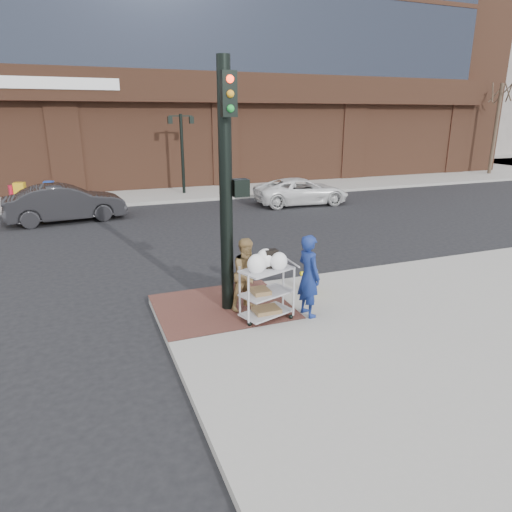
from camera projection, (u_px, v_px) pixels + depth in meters
name	position (u px, v px, depth m)	size (l,w,h in m)	color
ground	(264.00, 325.00, 9.25)	(220.00, 220.00, 0.00)	black
sidewalk_far	(257.00, 161.00, 42.05)	(65.00, 36.00, 0.15)	gray
brick_curb_ramp	(222.00, 306.00, 9.80)	(2.80, 2.40, 0.01)	#4A2623
filler_block	(453.00, 72.00, 54.33)	(14.00, 20.00, 18.00)	slate
bare_tree_a	(503.00, 81.00, 30.44)	(1.80, 1.80, 7.20)	#382B21
lamp_post	(182.00, 145.00, 23.41)	(1.32, 0.22, 4.00)	black
traffic_signal_pole	(227.00, 182.00, 8.94)	(0.61, 0.51, 5.00)	black
woman_blue	(309.00, 276.00, 9.16)	(0.62, 0.41, 1.70)	navy
pedestrian_tan	(247.00, 274.00, 9.47)	(0.75, 0.58, 1.54)	olive
sedan_dark	(65.00, 203.00, 18.11)	(1.58, 4.52, 1.49)	black
minivan_white	(302.00, 191.00, 21.66)	(2.07, 4.49, 1.25)	white
utility_cart	(267.00, 288.00, 9.05)	(1.15, 0.87, 1.42)	#A0A0A5
fire_hydrant	(309.00, 273.00, 10.46)	(0.43, 0.30, 0.90)	yellow
newsbox_red	(14.00, 195.00, 20.81)	(0.38, 0.34, 0.90)	#AA132D
newsbox_yellow	(21.00, 194.00, 20.54)	(0.44, 0.40, 1.06)	gold
newsbox_blue	(50.00, 192.00, 21.37)	(0.42, 0.38, 1.00)	#183CA2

